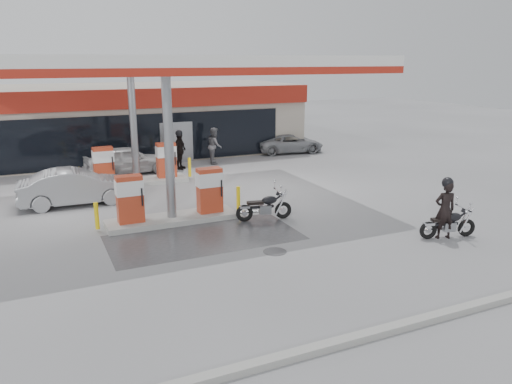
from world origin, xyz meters
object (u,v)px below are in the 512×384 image
main_motorcycle (449,225)px  attendant (215,146)px  pump_island_near (171,202)px  parked_motorcycle (265,207)px  hatchback_silver (76,187)px  biker_walking (180,151)px  pump_island_far (136,168)px  parked_car_right (290,143)px  biker_main (445,210)px  sedan_white (127,160)px

main_motorcycle → attendant: attendant is taller
pump_island_near → parked_motorcycle: bearing=-21.2°
hatchback_silver → biker_walking: 7.15m
pump_island_far → parked_motorcycle: 7.79m
pump_island_far → parked_car_right: size_ratio=1.27×
pump_island_near → pump_island_far: size_ratio=1.00×
hatchback_silver → biker_walking: biker_walking is taller
parked_motorcycle → hatchback_silver: 7.53m
pump_island_far → biker_main: (7.35, -11.16, 0.22)m
parked_car_right → biker_walking: (-7.33, -1.80, 0.39)m
pump_island_far → biker_main: biker_main is taller
pump_island_near → parked_car_right: 14.14m
biker_main → pump_island_near: bearing=-19.1°
attendant → pump_island_near: bearing=167.4°
pump_island_far → biker_main: bearing=-56.6°
sedan_white → attendant: bearing=-88.8°
parked_car_right → biker_walking: 7.56m
pump_island_near → biker_walking: (2.67, 8.20, 0.24)m
biker_main → attendant: 14.19m
pump_island_far → biker_walking: size_ratio=2.70×
parked_motorcycle → parked_car_right: bearing=68.1°
parked_car_right → sedan_white: bearing=107.7°
pump_island_far → main_motorcycle: size_ratio=2.74×
parked_car_right → hatchback_silver: bearing=124.0°
hatchback_silver → parked_car_right: bearing=-62.2°
biker_main → parked_motorcycle: 5.90m
biker_walking → pump_island_far: bearing=174.9°
biker_main → parked_motorcycle: size_ratio=0.92×
hatchback_silver → parked_motorcycle: bearing=-128.2°
pump_island_near → pump_island_far: same height
parked_motorcycle → main_motorcycle: bearing=-31.7°
main_motorcycle → biker_walking: size_ratio=0.99×
pump_island_near → attendant: attendant is taller
parked_motorcycle → hatchback_silver: (-5.82, 4.77, 0.24)m
pump_island_near → parked_car_right: bearing=45.0°
parked_motorcycle → biker_walking: size_ratio=1.06×
sedan_white → attendant: attendant is taller
pump_island_far → biker_main: size_ratio=2.77×
pump_island_near → pump_island_far: bearing=90.0°
parked_motorcycle → biker_walking: biker_walking is taller
main_motorcycle → biker_main: (-0.19, 0.04, 0.50)m
pump_island_far → main_motorcycle: 13.50m
pump_island_near → sedan_white: size_ratio=1.25×
attendant → main_motorcycle: bearing=-153.0°
biker_main → sedan_white: (-7.34, 13.36, -0.23)m
parked_motorcycle → sedan_white: (-3.02, 9.37, 0.24)m
pump_island_near → attendant: bearing=61.5°
pump_island_near → pump_island_far: (0.00, 6.00, 0.00)m
hatchback_silver → sedan_white: bearing=-30.1°
pump_island_near → parked_car_right: (10.00, 10.00, -0.15)m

